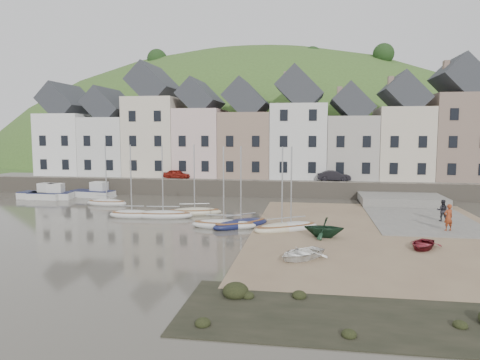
% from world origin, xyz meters
% --- Properties ---
extents(ground, '(160.00, 160.00, 0.00)m').
position_xyz_m(ground, '(0.00, 0.00, 0.00)').
color(ground, '#423E34').
rests_on(ground, ground).
extents(quay_land, '(90.00, 30.00, 1.50)m').
position_xyz_m(quay_land, '(0.00, 32.00, 0.75)').
color(quay_land, '#3C5A24').
rests_on(quay_land, ground).
extents(quay_street, '(70.00, 7.00, 0.10)m').
position_xyz_m(quay_street, '(0.00, 20.50, 1.55)').
color(quay_street, slate).
rests_on(quay_street, quay_land).
extents(seawall, '(70.00, 1.20, 1.80)m').
position_xyz_m(seawall, '(0.00, 17.00, 0.90)').
color(seawall, slate).
rests_on(seawall, ground).
extents(beach, '(18.00, 26.00, 0.06)m').
position_xyz_m(beach, '(11.00, 0.00, 0.03)').
color(beach, '#7B634A').
rests_on(beach, ground).
extents(slipway, '(8.00, 18.00, 0.12)m').
position_xyz_m(slipway, '(15.00, 8.00, 0.06)').
color(slipway, slate).
rests_on(slipway, ground).
extents(hillside, '(134.40, 84.00, 84.00)m').
position_xyz_m(hillside, '(-5.00, 60.00, -17.99)').
color(hillside, '#3C5A24').
rests_on(hillside, ground).
extents(townhouse_terrace, '(61.05, 8.00, 13.93)m').
position_xyz_m(townhouse_terrace, '(1.76, 24.00, 7.32)').
color(townhouse_terrace, white).
rests_on(townhouse_terrace, quay_land).
extents(sailboat_0, '(4.16, 1.64, 6.32)m').
position_xyz_m(sailboat_0, '(-13.73, 8.78, 0.27)').
color(sailboat_0, silver).
rests_on(sailboat_0, ground).
extents(sailboat_1, '(3.93, 1.74, 6.32)m').
position_xyz_m(sailboat_1, '(-8.79, 3.15, 0.27)').
color(sailboat_1, silver).
rests_on(sailboat_1, ground).
extents(sailboat_2, '(4.96, 2.75, 6.32)m').
position_xyz_m(sailboat_2, '(-3.86, 5.15, 0.26)').
color(sailboat_2, beige).
rests_on(sailboat_2, ground).
extents(sailboat_3, '(5.17, 2.17, 6.32)m').
position_xyz_m(sailboat_3, '(-6.10, 3.32, 0.26)').
color(sailboat_3, silver).
rests_on(sailboat_3, ground).
extents(sailboat_4, '(4.94, 1.65, 6.32)m').
position_xyz_m(sailboat_4, '(-0.32, 0.24, 0.26)').
color(sailboat_4, silver).
rests_on(sailboat_4, ground).
extents(sailboat_5, '(4.57, 4.53, 6.32)m').
position_xyz_m(sailboat_5, '(0.91, 0.66, 0.26)').
color(sailboat_5, '#161B44').
rests_on(sailboat_5, ground).
extents(sailboat_6, '(4.54, 3.66, 6.32)m').
position_xyz_m(sailboat_6, '(4.70, 0.08, 0.26)').
color(sailboat_6, silver).
rests_on(sailboat_6, ground).
extents(sailboat_7, '(4.51, 3.75, 6.32)m').
position_xyz_m(sailboat_7, '(4.07, -0.31, 0.26)').
color(sailboat_7, beige).
rests_on(sailboat_7, ground).
extents(motorboat_0, '(4.70, 2.37, 1.70)m').
position_xyz_m(motorboat_0, '(-21.34, 11.63, 0.58)').
color(motorboat_0, silver).
rests_on(motorboat_0, ground).
extents(motorboat_1, '(5.10, 2.23, 1.70)m').
position_xyz_m(motorboat_1, '(-22.43, 11.62, 0.58)').
color(motorboat_1, silver).
rests_on(motorboat_1, ground).
extents(motorboat_2, '(5.05, 2.48, 1.70)m').
position_xyz_m(motorboat_2, '(-17.55, 13.76, 0.58)').
color(motorboat_2, silver).
rests_on(motorboat_2, ground).
extents(rowboat_white, '(3.66, 3.74, 0.63)m').
position_xyz_m(rowboat_white, '(5.61, -7.56, 0.38)').
color(rowboat_white, white).
rests_on(rowboat_white, beach).
extents(rowboat_green, '(2.77, 2.44, 1.39)m').
position_xyz_m(rowboat_green, '(7.01, -2.05, 0.75)').
color(rowboat_green, '#163320').
rests_on(rowboat_green, beach).
extents(rowboat_red, '(2.83, 3.18, 0.54)m').
position_xyz_m(rowboat_red, '(12.88, -4.16, 0.33)').
color(rowboat_red, maroon).
rests_on(rowboat_red, beach).
extents(person_red, '(0.82, 0.69, 1.91)m').
position_xyz_m(person_red, '(15.84, 1.20, 1.08)').
color(person_red, maroon).
rests_on(person_red, slipway).
extents(person_dark, '(0.95, 0.81, 1.71)m').
position_xyz_m(person_dark, '(16.41, 4.79, 0.98)').
color(person_dark, black).
rests_on(person_dark, slipway).
extents(car_left, '(3.37, 1.78, 1.09)m').
position_xyz_m(car_left, '(-9.85, 19.50, 2.15)').
color(car_left, maroon).
rests_on(car_left, quay_street).
extents(car_right, '(3.76, 1.49, 1.22)m').
position_xyz_m(car_right, '(8.70, 19.50, 2.21)').
color(car_right, black).
rests_on(car_right, quay_street).
extents(shore_rocks, '(14.00, 6.00, 0.74)m').
position_xyz_m(shore_rocks, '(7.70, -14.84, 0.09)').
color(shore_rocks, black).
rests_on(shore_rocks, ground).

